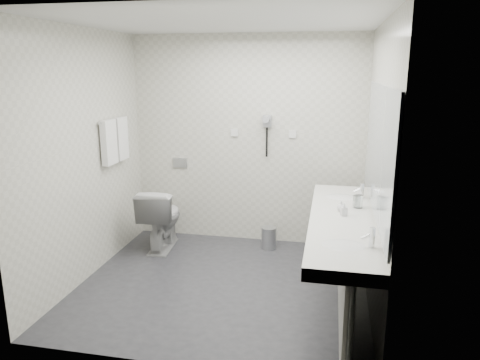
# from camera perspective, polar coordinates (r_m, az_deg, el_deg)

# --- Properties ---
(floor) EXTENTS (2.80, 2.80, 0.00)m
(floor) POSITION_cam_1_polar(r_m,az_deg,el_deg) (4.65, -2.24, -13.01)
(floor) COLOR #2A2A2F
(floor) RESTS_ON ground
(ceiling) EXTENTS (2.80, 2.80, 0.00)m
(ceiling) POSITION_cam_1_polar(r_m,az_deg,el_deg) (4.17, -2.58, 19.32)
(ceiling) COLOR silver
(ceiling) RESTS_ON wall_back
(wall_back) EXTENTS (2.80, 0.00, 2.80)m
(wall_back) POSITION_cam_1_polar(r_m,az_deg,el_deg) (5.49, 0.86, 4.93)
(wall_back) COLOR beige
(wall_back) RESTS_ON floor
(wall_front) EXTENTS (2.80, 0.00, 2.80)m
(wall_front) POSITION_cam_1_polar(r_m,az_deg,el_deg) (3.03, -8.28, -2.64)
(wall_front) COLOR beige
(wall_front) RESTS_ON floor
(wall_left) EXTENTS (0.00, 2.60, 2.60)m
(wall_left) POSITION_cam_1_polar(r_m,az_deg,el_deg) (4.77, -18.98, 2.80)
(wall_left) COLOR beige
(wall_left) RESTS_ON floor
(wall_right) EXTENTS (0.00, 2.60, 2.60)m
(wall_right) POSITION_cam_1_polar(r_m,az_deg,el_deg) (4.14, 16.79, 1.37)
(wall_right) COLOR beige
(wall_right) RESTS_ON floor
(vanity_counter) EXTENTS (0.55, 2.20, 0.10)m
(vanity_counter) POSITION_cam_1_polar(r_m,az_deg,el_deg) (4.05, 12.70, -5.27)
(vanity_counter) COLOR silver
(vanity_counter) RESTS_ON floor
(vanity_panel) EXTENTS (0.03, 2.15, 0.75)m
(vanity_panel) POSITION_cam_1_polar(r_m,az_deg,el_deg) (4.20, 12.73, -10.77)
(vanity_panel) COLOR #97968F
(vanity_panel) RESTS_ON floor
(vanity_post_near) EXTENTS (0.06, 0.06, 0.75)m
(vanity_post_near) POSITION_cam_1_polar(r_m,az_deg,el_deg) (3.29, 13.58, -18.29)
(vanity_post_near) COLOR silver
(vanity_post_near) RESTS_ON floor
(vanity_post_far) EXTENTS (0.06, 0.06, 0.75)m
(vanity_post_far) POSITION_cam_1_polar(r_m,az_deg,el_deg) (5.17, 12.89, -6.02)
(vanity_post_far) COLOR silver
(vanity_post_far) RESTS_ON floor
(mirror) EXTENTS (0.02, 2.20, 1.05)m
(mirror) POSITION_cam_1_polar(r_m,az_deg,el_deg) (3.90, 17.02, 3.63)
(mirror) COLOR #B2BCC6
(mirror) RESTS_ON wall_right
(basin_near) EXTENTS (0.40, 0.31, 0.05)m
(basin_near) POSITION_cam_1_polar(r_m,az_deg,el_deg) (3.43, 12.89, -8.23)
(basin_near) COLOR silver
(basin_near) RESTS_ON vanity_counter
(basin_far) EXTENTS (0.40, 0.31, 0.05)m
(basin_far) POSITION_cam_1_polar(r_m,az_deg,el_deg) (4.66, 12.60, -2.27)
(basin_far) COLOR silver
(basin_far) RESTS_ON vanity_counter
(faucet_near) EXTENTS (0.04, 0.04, 0.15)m
(faucet_near) POSITION_cam_1_polar(r_m,az_deg,el_deg) (3.41, 16.27, -6.96)
(faucet_near) COLOR silver
(faucet_near) RESTS_ON vanity_counter
(faucet_far) EXTENTS (0.04, 0.04, 0.15)m
(faucet_far) POSITION_cam_1_polar(r_m,az_deg,el_deg) (4.64, 15.06, -1.32)
(faucet_far) COLOR silver
(faucet_far) RESTS_ON vanity_counter
(soap_bottle_a) EXTENTS (0.07, 0.07, 0.12)m
(soap_bottle_a) POSITION_cam_1_polar(r_m,az_deg,el_deg) (4.06, 12.94, -3.60)
(soap_bottle_a) COLOR white
(soap_bottle_a) RESTS_ON vanity_counter
(soap_bottle_b) EXTENTS (0.10, 0.10, 0.09)m
(soap_bottle_b) POSITION_cam_1_polar(r_m,az_deg,el_deg) (4.19, 12.60, -3.23)
(soap_bottle_b) COLOR white
(soap_bottle_b) RESTS_ON vanity_counter
(glass_left) EXTENTS (0.08, 0.08, 0.12)m
(glass_left) POSITION_cam_1_polar(r_m,az_deg,el_deg) (4.32, 14.74, -2.63)
(glass_left) COLOR silver
(glass_left) RESTS_ON vanity_counter
(glass_right) EXTENTS (0.08, 0.08, 0.12)m
(glass_right) POSITION_cam_1_polar(r_m,az_deg,el_deg) (4.32, 14.43, -2.65)
(glass_right) COLOR silver
(glass_right) RESTS_ON vanity_counter
(toilet) EXTENTS (0.47, 0.77, 0.75)m
(toilet) POSITION_cam_1_polar(r_m,az_deg,el_deg) (5.49, -9.88, -4.70)
(toilet) COLOR silver
(toilet) RESTS_ON floor
(flush_plate) EXTENTS (0.18, 0.02, 0.12)m
(flush_plate) POSITION_cam_1_polar(r_m,az_deg,el_deg) (5.74, -7.55, 2.17)
(flush_plate) COLOR #B2B5BA
(flush_plate) RESTS_ON wall_back
(pedal_bin) EXTENTS (0.23, 0.23, 0.25)m
(pedal_bin) POSITION_cam_1_polar(r_m,az_deg,el_deg) (5.47, 3.65, -7.34)
(pedal_bin) COLOR #B2B5BA
(pedal_bin) RESTS_ON floor
(bin_lid) EXTENTS (0.18, 0.18, 0.02)m
(bin_lid) POSITION_cam_1_polar(r_m,az_deg,el_deg) (5.43, 3.67, -6.03)
(bin_lid) COLOR #B2B5BA
(bin_lid) RESTS_ON pedal_bin
(towel_rail) EXTENTS (0.02, 0.62, 0.02)m
(towel_rail) POSITION_cam_1_polar(r_m,az_deg,el_deg) (5.18, -15.71, 7.23)
(towel_rail) COLOR silver
(towel_rail) RESTS_ON wall_left
(towel_near) EXTENTS (0.07, 0.24, 0.48)m
(towel_near) POSITION_cam_1_polar(r_m,az_deg,el_deg) (5.08, -16.16, 4.57)
(towel_near) COLOR white
(towel_near) RESTS_ON towel_rail
(towel_far) EXTENTS (0.07, 0.24, 0.48)m
(towel_far) POSITION_cam_1_polar(r_m,az_deg,el_deg) (5.32, -14.78, 5.07)
(towel_far) COLOR white
(towel_far) RESTS_ON towel_rail
(dryer_cradle) EXTENTS (0.10, 0.04, 0.14)m
(dryer_cradle) POSITION_cam_1_polar(r_m,az_deg,el_deg) (5.39, 3.45, 7.42)
(dryer_cradle) COLOR gray
(dryer_cradle) RESTS_ON wall_back
(dryer_barrel) EXTENTS (0.08, 0.14, 0.08)m
(dryer_barrel) POSITION_cam_1_polar(r_m,az_deg,el_deg) (5.31, 3.34, 7.66)
(dryer_barrel) COLOR gray
(dryer_barrel) RESTS_ON dryer_cradle
(dryer_cord) EXTENTS (0.02, 0.02, 0.35)m
(dryer_cord) POSITION_cam_1_polar(r_m,az_deg,el_deg) (5.41, 3.38, 4.77)
(dryer_cord) COLOR black
(dryer_cord) RESTS_ON dryer_cradle
(switch_plate_a) EXTENTS (0.09, 0.02, 0.09)m
(switch_plate_a) POSITION_cam_1_polar(r_m,az_deg,el_deg) (5.49, -0.71, 5.99)
(switch_plate_a) COLOR silver
(switch_plate_a) RESTS_ON wall_back
(switch_plate_b) EXTENTS (0.09, 0.02, 0.09)m
(switch_plate_b) POSITION_cam_1_polar(r_m,az_deg,el_deg) (5.39, 6.62, 5.75)
(switch_plate_b) COLOR silver
(switch_plate_b) RESTS_ON wall_back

